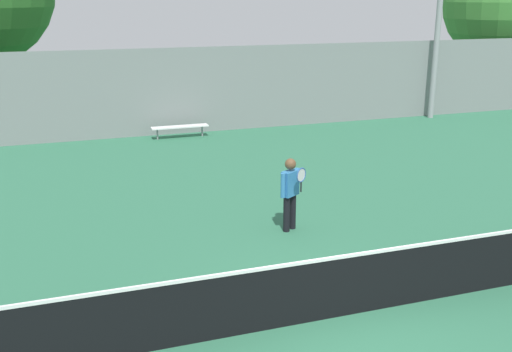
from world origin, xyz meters
TOP-DOWN VIEW (x-y plane):
  - ground_plane at (0.00, 0.00)m, footprint 100.00×100.00m
  - tennis_net at (0.00, 0.00)m, footprint 11.68×0.09m
  - tennis_player at (0.70, 3.60)m, footprint 0.55×0.52m
  - bench_courtside_near at (0.27, 12.87)m, footprint 2.00×0.40m
  - back_fence at (0.00, 13.59)m, footprint 31.21×0.06m
  - tree_dark_dense at (16.61, 16.33)m, footprint 5.67×5.67m

SIDE VIEW (x-z plane):
  - ground_plane at x=0.00m, z-range 0.00..0.00m
  - bench_courtside_near at x=0.27m, z-range 0.17..0.59m
  - tennis_net at x=0.00m, z-range 0.01..1.05m
  - tennis_player at x=0.70m, z-range 0.12..1.70m
  - back_fence at x=0.00m, z-range 0.00..3.07m
  - tree_dark_dense at x=16.61m, z-range 0.83..8.18m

